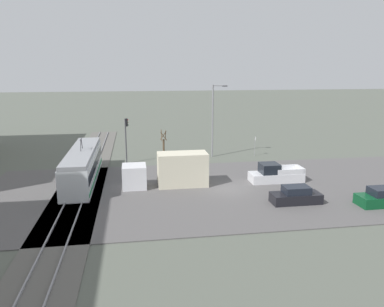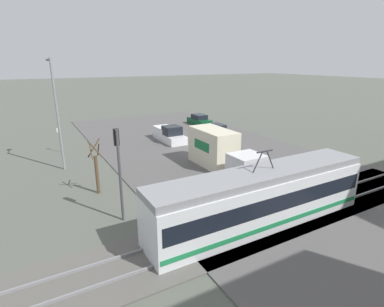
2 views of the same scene
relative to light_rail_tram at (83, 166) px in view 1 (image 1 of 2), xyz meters
The scene contains 12 objects.
ground_plane 15.30m from the light_rail_tram, 109.25° to the right, with size 320.00×320.00×0.00m, color #565B51.
road_surface 15.30m from the light_rail_tram, 109.25° to the right, with size 20.01×46.81×0.08m.
rail_bed 5.27m from the light_rail_tram, behind, with size 71.17×4.40×0.22m.
light_rail_tram is the anchor object (origin of this frame).
box_truck 9.40m from the light_rail_tram, 110.07° to the right, with size 2.43×8.32×3.29m.
pickup_truck 19.87m from the light_rail_tram, 99.89° to the right, with size 2.04×5.45×1.92m.
sedan_car_0 21.37m from the light_rail_tram, 117.03° to the right, with size 1.75×4.28×1.49m.
sedan_car_1 28.49m from the light_rail_tram, 113.49° to the right, with size 1.88×4.35×1.54m.
traffic_light_pole 8.37m from the light_rail_tram, 32.80° to the right, with size 0.28×0.47×5.56m.
street_tree 11.54m from the light_rail_tram, 51.03° to the right, with size 0.96×0.80×4.00m.
street_lamp_near_crossing 18.35m from the light_rail_tram, 60.88° to the right, with size 0.36×1.95×9.42m.
no_parking_sign 22.85m from the light_rail_tram, 68.52° to the right, with size 0.32×0.08×2.57m.
Camera 1 is at (-33.61, 8.98, 11.51)m, focal length 35.00 mm.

